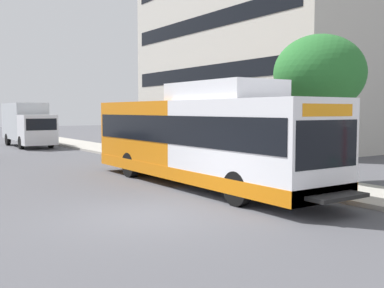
# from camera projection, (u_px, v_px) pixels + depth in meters

# --- Properties ---
(ground_plane) EXTENTS (120.00, 120.00, 0.00)m
(ground_plane) POSITION_uv_depth(u_px,v_px,m) (52.00, 178.00, 18.30)
(ground_plane) COLOR #4C4C51
(sidewalk_curb) EXTENTS (3.00, 56.00, 0.14)m
(sidewalk_curb) POSITION_uv_depth(u_px,v_px,m) (220.00, 169.00, 20.55)
(sidewalk_curb) COLOR #A8A399
(sidewalk_curb) RESTS_ON ground
(transit_bus) EXTENTS (2.58, 12.25, 3.65)m
(transit_bus) POSITION_uv_depth(u_px,v_px,m) (199.00, 138.00, 16.35)
(transit_bus) COLOR white
(transit_bus) RESTS_ON ground
(street_tree_near_stop) EXTENTS (3.37, 3.37, 5.37)m
(street_tree_near_stop) POSITION_uv_depth(u_px,v_px,m) (319.00, 74.00, 16.87)
(street_tree_near_stop) COLOR #4C3823
(street_tree_near_stop) RESTS_ON sidewalk_curb
(box_truck_background) EXTENTS (2.32, 7.01, 3.25)m
(box_truck_background) POSITION_uv_depth(u_px,v_px,m) (28.00, 123.00, 34.09)
(box_truck_background) COLOR silver
(box_truck_background) RESTS_ON ground
(lattice_comm_tower) EXTENTS (1.10, 1.10, 33.53)m
(lattice_comm_tower) POSITION_uv_depth(u_px,v_px,m) (185.00, 33.00, 50.87)
(lattice_comm_tower) COLOR #B7B7BC
(lattice_comm_tower) RESTS_ON ground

